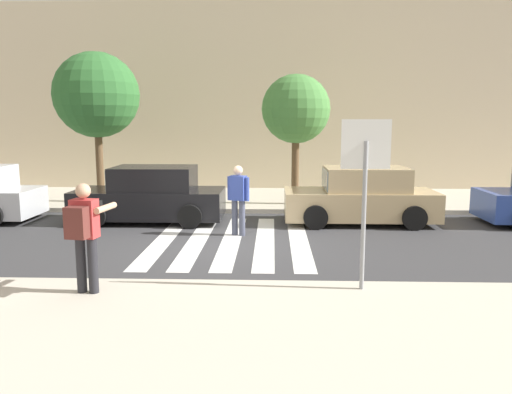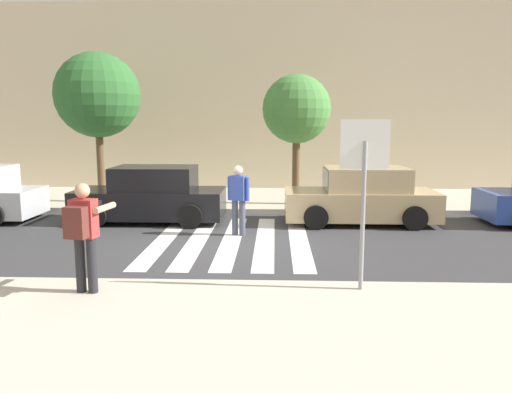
% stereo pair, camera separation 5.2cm
% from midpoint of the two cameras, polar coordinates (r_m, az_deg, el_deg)
% --- Properties ---
extents(ground_plane, '(120.00, 120.00, 0.00)m').
position_cam_midpoint_polar(ground_plane, '(11.69, -2.79, -5.17)').
color(ground_plane, '#38383A').
extents(sidewalk_near, '(60.00, 6.00, 0.14)m').
position_cam_midpoint_polar(sidewalk_near, '(5.88, -8.32, -19.12)').
color(sidewalk_near, beige).
rests_on(sidewalk_near, ground).
extents(sidewalk_far, '(60.00, 4.80, 0.14)m').
position_cam_midpoint_polar(sidewalk_far, '(17.55, -1.10, -0.23)').
color(sidewalk_far, beige).
rests_on(sidewalk_far, ground).
extents(building_facade_far, '(56.00, 4.00, 7.34)m').
position_cam_midpoint_polar(building_facade_far, '(21.75, -0.45, 11.02)').
color(building_facade_far, beige).
rests_on(building_facade_far, ground).
extents(crosswalk_stripe_0, '(0.44, 5.20, 0.01)m').
position_cam_midpoint_polar(crosswalk_stripe_0, '(12.13, -10.28, -4.78)').
color(crosswalk_stripe_0, silver).
rests_on(crosswalk_stripe_0, ground).
extents(crosswalk_stripe_1, '(0.44, 5.20, 0.01)m').
position_cam_midpoint_polar(crosswalk_stripe_1, '(11.98, -6.53, -4.86)').
color(crosswalk_stripe_1, silver).
rests_on(crosswalk_stripe_1, ground).
extents(crosswalk_stripe_2, '(0.44, 5.20, 0.01)m').
position_cam_midpoint_polar(crosswalk_stripe_2, '(11.89, -2.70, -4.92)').
color(crosswalk_stripe_2, silver).
rests_on(crosswalk_stripe_2, ground).
extents(crosswalk_stripe_3, '(0.44, 5.20, 0.01)m').
position_cam_midpoint_polar(crosswalk_stripe_3, '(11.85, 1.17, -4.96)').
color(crosswalk_stripe_3, silver).
rests_on(crosswalk_stripe_3, ground).
extents(crosswalk_stripe_4, '(0.44, 5.20, 0.01)m').
position_cam_midpoint_polar(crosswalk_stripe_4, '(11.86, 5.05, -4.97)').
color(crosswalk_stripe_4, silver).
rests_on(crosswalk_stripe_4, ground).
extents(stop_sign, '(0.76, 0.08, 2.69)m').
position_cam_midpoint_polar(stop_sign, '(7.90, 12.46, 3.39)').
color(stop_sign, gray).
rests_on(stop_sign, sidewalk_near).
extents(photographer_with_backpack, '(0.66, 0.90, 1.72)m').
position_cam_midpoint_polar(photographer_with_backpack, '(8.12, -18.96, -3.41)').
color(photographer_with_backpack, '#232328').
rests_on(photographer_with_backpack, sidewalk_near).
extents(pedestrian_crossing, '(0.55, 0.36, 1.72)m').
position_cam_midpoint_polar(pedestrian_crossing, '(12.19, -1.90, 0.08)').
color(pedestrian_crossing, '#474C60').
rests_on(pedestrian_crossing, ground).
extents(parked_car_black, '(4.10, 1.92, 1.55)m').
position_cam_midpoint_polar(parked_car_black, '(14.18, -11.76, 0.11)').
color(parked_car_black, black).
rests_on(parked_car_black, ground).
extents(parked_car_tan, '(4.10, 1.92, 1.55)m').
position_cam_midpoint_polar(parked_car_tan, '(13.97, 12.09, -0.03)').
color(parked_car_tan, tan).
rests_on(parked_car_tan, ground).
extents(street_tree_west, '(2.74, 2.74, 4.85)m').
position_cam_midpoint_polar(street_tree_west, '(17.15, -17.58, 11.00)').
color(street_tree_west, brown).
rests_on(street_tree_west, sidewalk_far).
extents(street_tree_center, '(2.17, 2.17, 4.11)m').
position_cam_midpoint_polar(street_tree_center, '(15.98, 4.76, 9.92)').
color(street_tree_center, brown).
rests_on(street_tree_center, sidewalk_far).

